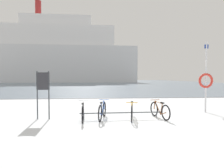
% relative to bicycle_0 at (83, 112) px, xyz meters
% --- Properties ---
extents(ground, '(80.00, 132.00, 0.08)m').
position_rel_bicycle_0_xyz_m(ground, '(2.99, 52.22, -0.40)').
color(ground, silver).
extents(bike_rack, '(3.50, 0.10, 0.31)m').
position_rel_bicycle_0_xyz_m(bike_rack, '(1.61, 0.10, -0.10)').
color(bike_rack, '#4C5156').
rests_on(bike_rack, ground).
extents(bicycle_0, '(0.46, 1.73, 0.81)m').
position_rel_bicycle_0_xyz_m(bicycle_0, '(0.00, 0.00, 0.00)').
color(bicycle_0, black).
rests_on(bicycle_0, ground).
extents(bicycle_1, '(0.52, 1.67, 0.81)m').
position_rel_bicycle_0_xyz_m(bicycle_1, '(0.81, 0.16, 0.00)').
color(bicycle_1, black).
rests_on(bicycle_1, ground).
extents(bicycle_2, '(0.52, 1.73, 0.80)m').
position_rel_bicycle_0_xyz_m(bicycle_2, '(2.07, -0.00, -0.00)').
color(bicycle_2, black).
rests_on(bicycle_2, ground).
extents(bicycle_3, '(0.50, 1.63, 0.77)m').
position_rel_bicycle_0_xyz_m(bicycle_3, '(3.34, 0.17, -0.01)').
color(bicycle_3, black).
rests_on(bicycle_3, ground).
extents(info_sign, '(0.55, 0.08, 2.06)m').
position_rel_bicycle_0_xyz_m(info_sign, '(-1.72, 0.40, 1.04)').
color(info_sign, '#33383D').
rests_on(info_sign, ground).
extents(rescue_post, '(0.77, 0.12, 3.62)m').
position_rel_bicycle_0_xyz_m(rescue_post, '(6.16, 1.36, 1.35)').
color(rescue_post, silver).
rests_on(rescue_post, ground).
extents(ferry_ship, '(53.93, 12.19, 29.20)m').
position_rel_bicycle_0_xyz_m(ferry_ship, '(-12.43, 63.06, 9.43)').
color(ferry_ship, silver).
rests_on(ferry_ship, ground).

